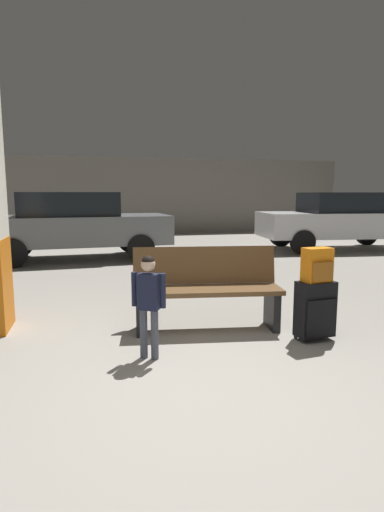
% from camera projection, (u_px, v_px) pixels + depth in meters
% --- Properties ---
extents(ground_plane, '(18.00, 18.00, 0.10)m').
position_uv_depth(ground_plane, '(140.00, 287.00, 6.87)').
color(ground_plane, gray).
extents(garage_back_wall, '(18.00, 0.12, 2.80)m').
position_uv_depth(garage_back_wall, '(112.00, 196.00, 15.18)').
color(garage_back_wall, gray).
rests_on(garage_back_wall, ground_plane).
extents(bench, '(1.66, 0.74, 0.89)m').
position_uv_depth(bench, '(206.00, 289.00, 4.56)').
color(bench, brown).
rests_on(bench, ground_plane).
extents(suitcase, '(0.40, 0.27, 0.60)m').
position_uv_depth(suitcase, '(315.00, 309.00, 4.19)').
color(suitcase, black).
rests_on(suitcase, ground_plane).
extents(backpack_bright, '(0.30, 0.22, 0.34)m').
position_uv_depth(backpack_bright, '(317.00, 265.00, 4.12)').
color(backpack_bright, orange).
rests_on(backpack_bright, suitcase).
extents(child, '(0.29, 0.24, 0.94)m').
position_uv_depth(child, '(148.00, 296.00, 3.68)').
color(child, '#4C5160').
rests_on(child, ground_plane).
extents(parked_car_far, '(4.19, 1.98, 1.51)m').
position_uv_depth(parked_car_far, '(75.00, 224.00, 9.38)').
color(parked_car_far, slate).
rests_on(parked_car_far, ground_plane).
extents(parked_car_side, '(4.25, 2.12, 1.51)m').
position_uv_depth(parked_car_side, '(340.00, 219.00, 11.09)').
color(parked_car_side, silver).
rests_on(parked_car_side, ground_plane).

